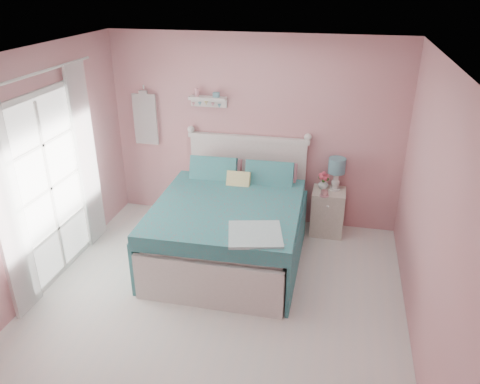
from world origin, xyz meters
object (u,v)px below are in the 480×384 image
at_px(nightstand, 328,212).
at_px(table_lamp, 337,168).
at_px(bed, 231,226).
at_px(teacup, 324,193).
at_px(vase, 323,184).

distance_m(nightstand, table_lamp, 0.63).
height_order(bed, table_lamp, bed).
height_order(nightstand, teacup, teacup).
height_order(bed, vase, bed).
xyz_separation_m(table_lamp, teacup, (-0.13, -0.23, -0.27)).
bearing_deg(nightstand, table_lamp, 39.18).
height_order(table_lamp, vase, table_lamp).
relative_size(bed, vase, 15.16).
relative_size(bed, table_lamp, 4.88).
bearing_deg(bed, table_lamp, 35.18).
bearing_deg(nightstand, vase, 150.69).
distance_m(bed, teacup, 1.31).
bearing_deg(vase, nightstand, -29.31).
bearing_deg(vase, table_lamp, 1.84).
xyz_separation_m(bed, nightstand, (1.15, 0.85, -0.10)).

